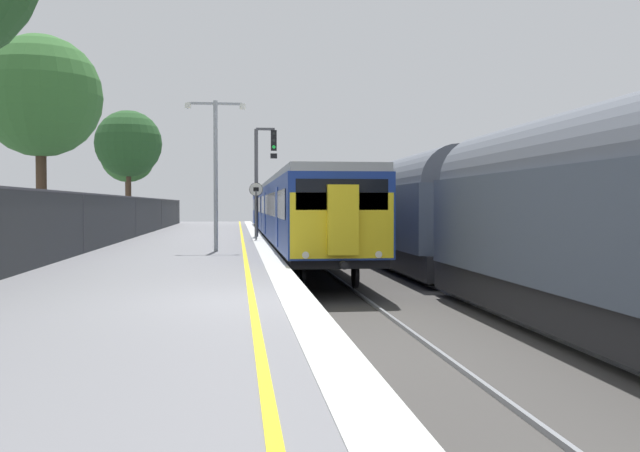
% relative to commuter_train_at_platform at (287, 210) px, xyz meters
% --- Properties ---
extents(ground, '(17.40, 110.00, 1.21)m').
position_rel_commuter_train_at_platform_xyz_m(ground, '(0.54, -26.39, -1.88)').
color(ground, slate).
extents(commuter_train_at_platform, '(2.83, 40.32, 3.81)m').
position_rel_commuter_train_at_platform_xyz_m(commuter_train_at_platform, '(0.00, 0.00, 0.00)').
color(commuter_train_at_platform, navy).
rests_on(commuter_train_at_platform, ground).
extents(freight_train_adjacent_track, '(2.60, 55.92, 4.34)m').
position_rel_commuter_train_at_platform_xyz_m(freight_train_adjacent_track, '(4.00, -3.90, 0.09)').
color(freight_train_adjacent_track, '#232326').
rests_on(freight_train_adjacent_track, ground).
extents(signal_gantry, '(1.10, 0.24, 5.30)m').
position_rel_commuter_train_at_platform_xyz_m(signal_gantry, '(-1.48, -3.35, 2.03)').
color(signal_gantry, '#47474C').
rests_on(signal_gantry, ground).
extents(speed_limit_sign, '(0.59, 0.08, 2.53)m').
position_rel_commuter_train_at_platform_xyz_m(speed_limit_sign, '(-1.85, -6.59, 0.35)').
color(speed_limit_sign, '#59595B').
rests_on(speed_limit_sign, ground).
extents(platform_lamp_mid, '(2.00, 0.20, 5.02)m').
position_rel_commuter_train_at_platform_xyz_m(platform_lamp_mid, '(-3.38, -14.02, 1.74)').
color(platform_lamp_mid, '#93999E').
rests_on(platform_lamp_mid, ground).
extents(background_tree_left, '(3.72, 3.72, 6.82)m').
position_rel_commuter_train_at_platform_xyz_m(background_tree_left, '(-9.98, 11.74, 3.57)').
color(background_tree_left, '#473323').
rests_on(background_tree_left, ground).
extents(background_tree_right, '(4.46, 4.46, 7.77)m').
position_rel_commuter_train_at_platform_xyz_m(background_tree_right, '(-9.72, -10.88, 4.13)').
color(background_tree_right, '#473323').
rests_on(background_tree_right, ground).
extents(background_tree_back, '(4.06, 4.06, 7.34)m').
position_rel_commuter_train_at_platform_xyz_m(background_tree_back, '(-9.33, 6.60, 3.92)').
color(background_tree_back, '#473323').
rests_on(background_tree_back, ground).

